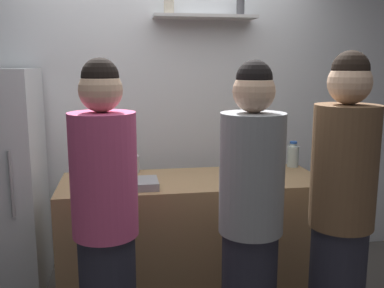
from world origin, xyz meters
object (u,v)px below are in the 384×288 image
water_bottle_plastic (293,156)px  refrigerator (1,183)px  wine_bottle_green_glass (274,153)px  utensil_holder (131,164)px  person_grey_hoodie (251,223)px  person_pink_top (106,226)px  person_brown_jacket (341,217)px  baking_pan (132,184)px  wine_bottle_pale_glass (109,157)px

water_bottle_plastic → refrigerator: bearing=177.7°
refrigerator → wine_bottle_green_glass: bearing=-4.9°
utensil_holder → person_grey_hoodie: size_ratio=0.13×
utensil_holder → water_bottle_plastic: 1.26m
wine_bottle_green_glass → water_bottle_plastic: (0.19, 0.08, -0.04)m
wine_bottle_green_glass → person_pink_top: size_ratio=0.20×
wine_bottle_green_glass → person_brown_jacket: person_brown_jacket is taller
refrigerator → person_grey_hoodie: size_ratio=0.97×
refrigerator → person_pink_top: bearing=-53.4°
utensil_holder → water_bottle_plastic: utensil_holder is taller
wine_bottle_green_glass → person_brown_jacket: size_ratio=0.20×
water_bottle_plastic → wine_bottle_green_glass: bearing=-155.9°
baking_pan → person_brown_jacket: (1.09, -0.70, -0.04)m
utensil_holder → wine_bottle_green_glass: wine_bottle_green_glass is taller
wine_bottle_pale_glass → person_brown_jacket: bearing=-40.8°
refrigerator → utensil_holder: size_ratio=7.39×
refrigerator → water_bottle_plastic: (2.20, -0.09, 0.15)m
person_grey_hoodie → person_brown_jacket: (0.48, -0.06, 0.03)m
utensil_holder → person_brown_jacket: (1.08, -1.11, -0.08)m
wine_bottle_pale_glass → water_bottle_plastic: 1.42m
water_bottle_plastic → person_grey_hoodie: 1.24m
refrigerator → wine_bottle_pale_glass: size_ratio=5.07×
refrigerator → water_bottle_plastic: 2.21m
person_brown_jacket → person_pink_top: (-1.24, 0.13, -0.02)m
wine_bottle_pale_glass → person_grey_hoodie: size_ratio=0.19×
wine_bottle_green_glass → person_grey_hoodie: person_grey_hoodie is taller
utensil_holder → person_grey_hoodie: person_grey_hoodie is taller
baking_pan → person_brown_jacket: person_brown_jacket is taller
baking_pan → person_grey_hoodie: bearing=-46.6°
baking_pan → person_grey_hoodie: (0.61, -0.64, -0.07)m
person_grey_hoodie → person_pink_top: size_ratio=0.99×
refrigerator → utensil_holder: 0.96m
refrigerator → wine_bottle_green_glass: size_ratio=4.82×
refrigerator → utensil_holder: refrigerator is taller
wine_bottle_pale_glass → person_grey_hoodie: 1.28m
baking_pan → wine_bottle_green_glass: size_ratio=0.99×
person_pink_top → wine_bottle_green_glass: bearing=94.2°
wine_bottle_pale_glass → person_pink_top: bearing=-90.1°
water_bottle_plastic → baking_pan: bearing=-162.7°
wine_bottle_green_glass → utensil_holder: bearing=174.7°
utensil_holder → wine_bottle_pale_glass: (-0.16, -0.04, 0.06)m
refrigerator → person_grey_hoodie: person_grey_hoodie is taller
water_bottle_plastic → person_brown_jacket: (-0.17, -1.09, -0.10)m
utensil_holder → water_bottle_plastic: (1.26, -0.02, 0.02)m
person_pink_top → wine_bottle_pale_glass: bearing=148.4°
water_bottle_plastic → person_grey_hoodie: person_grey_hoodie is taller
wine_bottle_green_glass → person_brown_jacket: (0.01, -1.01, -0.14)m
refrigerator → wine_bottle_green_glass: (2.02, -0.17, 0.19)m
person_grey_hoodie → person_brown_jacket: 0.49m
refrigerator → baking_pan: 1.06m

